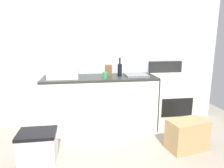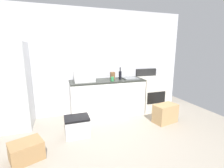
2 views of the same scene
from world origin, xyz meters
The scene contains 13 objects.
ground_plane centered at (0.00, 0.00, 0.00)m, with size 6.00×6.00×0.00m, color #9E9384.
wall_back centered at (0.00, 1.55, 1.30)m, with size 5.00×0.10×2.60m, color silver.
kitchen_counter centered at (0.30, 1.20, 0.45)m, with size 1.80×0.60×0.90m.
refrigerator centered at (-1.75, 1.15, 0.89)m, with size 0.68×0.66×1.79m, color silver.
stove_oven centered at (1.52, 1.21, 0.47)m, with size 0.60×0.61×1.10m.
microwave centered at (-0.26, 1.18, 1.04)m, with size 0.46×0.34×0.27m, color white.
sink_basin centered at (0.91, 1.16, 0.92)m, with size 0.36×0.32×0.03m, color slate.
wine_bottle centered at (0.63, 1.19, 1.01)m, with size 0.07×0.07×0.30m.
coffee_mug centered at (0.38, 1.03, 0.95)m, with size 0.08×0.08×0.10m, color #338C4C.
knife_block centered at (0.46, 1.26, 0.99)m, with size 0.10×0.10×0.18m, color brown.
cardboard_box_large centered at (-1.36, -0.07, 0.14)m, with size 0.45×0.35×0.28m, color #A37A4C.
cardboard_box_medium centered at (1.42, 0.37, 0.21)m, with size 0.53×0.31×0.42m, color tan.
storage_bin centered at (-0.55, 0.40, 0.19)m, with size 0.46×0.36×0.38m.
Camera 2 is at (-0.81, -2.53, 1.64)m, focal length 25.98 mm.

